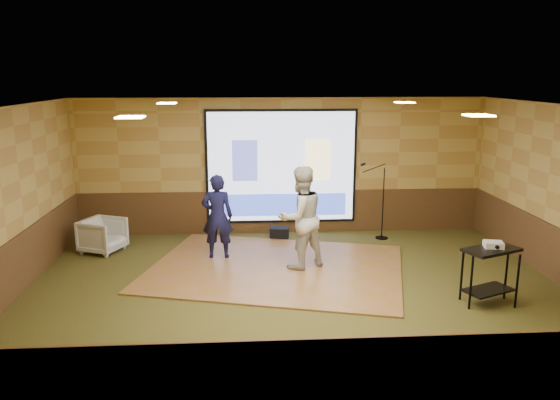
{
  "coord_description": "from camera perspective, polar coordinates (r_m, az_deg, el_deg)",
  "views": [
    {
      "loc": [
        -0.8,
        -8.37,
        3.48
      ],
      "look_at": [
        -0.18,
        1.07,
        1.3
      ],
      "focal_mm": 35.0,
      "sensor_mm": 36.0,
      "label": 1
    }
  ],
  "objects": [
    {
      "name": "wainscot_back",
      "position": [
        12.25,
        0.13,
        -1.22
      ],
      "size": [
        9.0,
        0.04,
        0.95
      ],
      "primitive_type": "cube",
      "color": "#4B3519",
      "rests_on": "ground"
    },
    {
      "name": "downlight_se",
      "position": [
        7.51,
        20.05,
        8.31
      ],
      "size": [
        0.32,
        0.32,
        0.02
      ],
      "primitive_type": "cube",
      "color": "beige",
      "rests_on": "room_shell"
    },
    {
      "name": "downlight_sw",
      "position": [
        7.02,
        -15.38,
        8.35
      ],
      "size": [
        0.32,
        0.32,
        0.02
      ],
      "primitive_type": "cube",
      "color": "beige",
      "rests_on": "room_shell"
    },
    {
      "name": "dance_floor",
      "position": [
        10.09,
        -0.42,
        -7.09
      ],
      "size": [
        5.24,
        4.48,
        0.03
      ],
      "primitive_type": "cube",
      "rotation": [
        0.0,
        0.0,
        -0.26
      ],
      "color": "#925E35",
      "rests_on": "ground"
    },
    {
      "name": "room_shell",
      "position": [
        8.52,
        1.72,
        3.61
      ],
      "size": [
        9.04,
        7.04,
        3.02
      ],
      "color": "tan",
      "rests_on": "ground"
    },
    {
      "name": "banquet_chair",
      "position": [
        11.48,
        -18.03,
        -3.54
      ],
      "size": [
        0.98,
        0.97,
        0.68
      ],
      "primitive_type": "imported",
      "rotation": [
        0.0,
        0.0,
        1.16
      ],
      "color": "gray",
      "rests_on": "ground"
    },
    {
      "name": "ground",
      "position": [
        9.1,
        1.63,
        -9.52
      ],
      "size": [
        9.0,
        9.0,
        0.0
      ],
      "primitive_type": "plane",
      "color": "#303618",
      "rests_on": "ground"
    },
    {
      "name": "wainscot_front",
      "position": [
        5.79,
        5.03,
        -18.34
      ],
      "size": [
        9.0,
        0.04,
        0.95
      ],
      "primitive_type": "cube",
      "color": "#4B3519",
      "rests_on": "ground"
    },
    {
      "name": "downlight_nw",
      "position": [
        10.27,
        -11.73,
        9.87
      ],
      "size": [
        0.32,
        0.32,
        0.02
      ],
      "primitive_type": "cube",
      "color": "beige",
      "rests_on": "room_shell"
    },
    {
      "name": "projector_screen",
      "position": [
        12.0,
        0.14,
        3.36
      ],
      "size": [
        3.32,
        0.06,
        2.52
      ],
      "color": "black",
      "rests_on": "room_shell"
    },
    {
      "name": "av_table",
      "position": [
        9.01,
        21.11,
        -6.44
      ],
      "size": [
        0.86,
        0.45,
        0.9
      ],
      "rotation": [
        0.0,
        0.0,
        0.41
      ],
      "color": "black",
      "rests_on": "ground"
    },
    {
      "name": "duffel_bag",
      "position": [
        11.85,
        -0.07,
        -3.47
      ],
      "size": [
        0.43,
        0.32,
        0.25
      ],
      "primitive_type": "cube",
      "rotation": [
        0.0,
        0.0,
        -0.16
      ],
      "color": "black",
      "rests_on": "ground"
    },
    {
      "name": "projector",
      "position": [
        8.97,
        21.41,
        -4.36
      ],
      "size": [
        0.32,
        0.28,
        0.09
      ],
      "primitive_type": "cube",
      "rotation": [
        0.0,
        0.0,
        -0.21
      ],
      "color": "white",
      "rests_on": "av_table"
    },
    {
      "name": "downlight_ne",
      "position": [
        10.61,
        12.89,
        9.91
      ],
      "size": [
        0.32,
        0.32,
        0.02
      ],
      "primitive_type": "cube",
      "color": "beige",
      "rests_on": "room_shell"
    },
    {
      "name": "player_left",
      "position": [
        10.46,
        -6.56,
        -1.71
      ],
      "size": [
        0.6,
        0.4,
        1.62
      ],
      "primitive_type": "imported",
      "rotation": [
        0.0,
        0.0,
        3.12
      ],
      "color": "#14143E",
      "rests_on": "dance_floor"
    },
    {
      "name": "wainscot_left",
      "position": [
        9.62,
        -26.18,
        -6.61
      ],
      "size": [
        0.04,
        7.0,
        0.95
      ],
      "primitive_type": "cube",
      "color": "#4B3519",
      "rests_on": "ground"
    },
    {
      "name": "mic_stand",
      "position": [
        11.96,
        10.4,
        -1.69
      ],
      "size": [
        0.66,
        0.27,
        1.67
      ],
      "rotation": [
        0.0,
        0.0,
        -0.26
      ],
      "color": "black",
      "rests_on": "ground"
    },
    {
      "name": "player_right",
      "position": [
        9.83,
        2.16,
        -1.84
      ],
      "size": [
        1.13,
        1.04,
        1.87
      ],
      "primitive_type": "imported",
      "rotation": [
        0.0,
        0.0,
        3.62
      ],
      "color": "beige",
      "rests_on": "dance_floor"
    }
  ]
}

